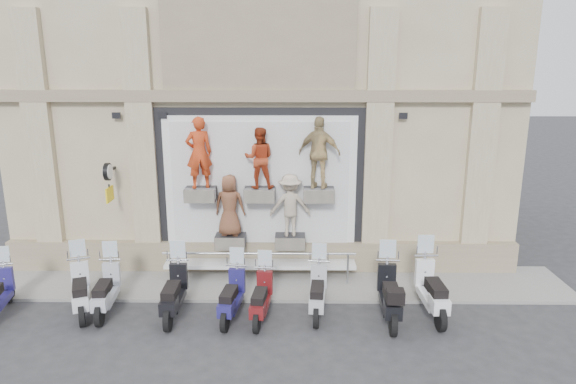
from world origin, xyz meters
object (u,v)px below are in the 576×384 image
(scooter_d, at_px, (173,283))
(scooter_g, at_px, (318,283))
(guard_rail, at_px, (259,269))
(clock_sign_bracket, at_px, (108,177))
(scooter_i, at_px, (432,280))
(scooter_c, at_px, (105,281))
(scooter_e, at_px, (232,287))
(scooter_f, at_px, (261,289))
(scooter_h, at_px, (390,285))
(scooter_b, at_px, (80,281))

(scooter_d, xyz_separation_m, scooter_g, (3.30, 0.15, -0.04))
(guard_rail, xyz_separation_m, scooter_g, (1.45, -1.47, 0.29))
(guard_rail, relative_size, clock_sign_bracket, 4.96)
(scooter_i, bearing_deg, scooter_d, 179.57)
(scooter_c, relative_size, scooter_i, 0.90)
(scooter_e, bearing_deg, clock_sign_bracket, 154.18)
(scooter_d, distance_m, scooter_i, 5.92)
(scooter_f, relative_size, scooter_i, 0.85)
(scooter_d, bearing_deg, scooter_f, -4.74)
(clock_sign_bracket, height_order, scooter_h, clock_sign_bracket)
(scooter_g, bearing_deg, scooter_b, -174.64)
(scooter_e, bearing_deg, scooter_d, -176.54)
(scooter_b, relative_size, scooter_f, 1.10)
(scooter_b, bearing_deg, scooter_g, -21.56)
(scooter_c, xyz_separation_m, scooter_i, (7.54, -0.03, 0.09))
(scooter_f, distance_m, scooter_g, 1.32)
(scooter_d, height_order, scooter_e, scooter_d)
(scooter_e, distance_m, scooter_g, 1.98)
(scooter_f, relative_size, scooter_h, 0.86)
(scooter_c, xyz_separation_m, scooter_d, (1.62, -0.16, 0.03))
(clock_sign_bracket, xyz_separation_m, scooter_h, (6.97, -2.20, -1.97))
(scooter_h, bearing_deg, scooter_c, -179.21)
(guard_rail, distance_m, scooter_i, 4.36)
(clock_sign_bracket, relative_size, scooter_c, 0.54)
(scooter_f, bearing_deg, clock_sign_bracket, 157.06)
(scooter_e, xyz_separation_m, scooter_f, (0.68, -0.05, -0.02))
(scooter_c, xyz_separation_m, scooter_g, (4.92, -0.01, -0.01))
(scooter_d, bearing_deg, scooter_b, 175.58)
(clock_sign_bracket, bearing_deg, guard_rail, -6.84)
(clock_sign_bracket, relative_size, scooter_h, 0.50)
(scooter_b, xyz_separation_m, scooter_d, (2.20, -0.13, 0.01))
(scooter_e, height_order, scooter_f, scooter_e)
(guard_rail, height_order, scooter_i, scooter_i)
(guard_rail, xyz_separation_m, scooter_c, (-3.47, -1.46, 0.30))
(scooter_e, bearing_deg, scooter_g, 13.40)
(scooter_i, bearing_deg, scooter_b, 178.34)
(guard_rail, relative_size, scooter_h, 2.47)
(scooter_b, distance_m, scooter_g, 5.51)
(scooter_b, distance_m, scooter_e, 3.55)
(scooter_f, bearing_deg, scooter_b, -177.78)
(scooter_d, relative_size, scooter_h, 0.96)
(clock_sign_bracket, bearing_deg, scooter_g, -19.90)
(scooter_d, bearing_deg, clock_sign_bracket, 133.35)
(scooter_b, xyz_separation_m, scooter_e, (3.54, -0.20, -0.05))
(scooter_b, bearing_deg, scooter_f, -25.25)
(scooter_c, distance_m, scooter_g, 4.92)
(scooter_e, relative_size, scooter_i, 0.87)
(scooter_d, xyz_separation_m, scooter_h, (4.92, -0.11, 0.04))
(scooter_g, relative_size, scooter_h, 0.91)
(guard_rail, bearing_deg, scooter_e, -106.80)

